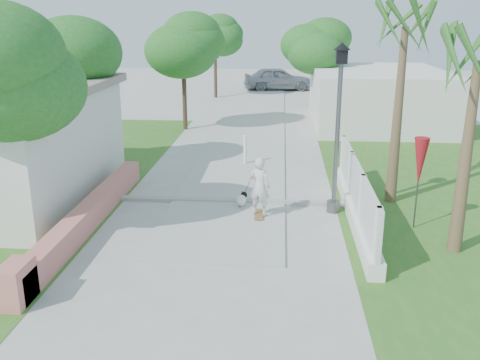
# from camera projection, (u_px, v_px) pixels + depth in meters

# --- Properties ---
(ground) EXTENTS (90.00, 90.00, 0.00)m
(ground) POSITION_uv_depth(u_px,v_px,m) (195.00, 317.00, 9.41)
(ground) COLOR #B7B7B2
(ground) RESTS_ON ground
(path_strip) EXTENTS (3.20, 36.00, 0.06)m
(path_strip) POSITION_uv_depth(u_px,v_px,m) (254.00, 114.00, 28.45)
(path_strip) COLOR #B7B7B2
(path_strip) RESTS_ON ground
(curb) EXTENTS (6.50, 0.25, 0.10)m
(curb) POSITION_uv_depth(u_px,v_px,m) (228.00, 201.00, 15.11)
(curb) COLOR #999993
(curb) RESTS_ON ground
(grass_left) EXTENTS (8.00, 20.00, 0.01)m
(grass_left) POSITION_uv_depth(u_px,v_px,m) (23.00, 176.00, 17.55)
(grass_left) COLOR #316921
(grass_left) RESTS_ON ground
(grass_right) EXTENTS (8.00, 20.00, 0.01)m
(grass_right) POSITION_uv_depth(u_px,v_px,m) (460.00, 187.00, 16.51)
(grass_right) COLOR #316921
(grass_right) RESTS_ON ground
(pink_wall) EXTENTS (0.45, 8.20, 0.80)m
(pink_wall) POSITION_uv_depth(u_px,v_px,m) (83.00, 221.00, 12.95)
(pink_wall) COLOR #C76C66
(pink_wall) RESTS_ON ground
(lattice_fence) EXTENTS (0.35, 7.00, 1.50)m
(lattice_fence) POSITION_uv_depth(u_px,v_px,m) (355.00, 199.00, 13.76)
(lattice_fence) COLOR white
(lattice_fence) RESTS_ON ground
(building_right) EXTENTS (6.00, 8.00, 2.60)m
(building_right) POSITION_uv_depth(u_px,v_px,m) (377.00, 97.00, 25.72)
(building_right) COLOR silver
(building_right) RESTS_ON ground
(street_lamp) EXTENTS (0.44, 0.44, 4.44)m
(street_lamp) POSITION_uv_depth(u_px,v_px,m) (338.00, 123.00, 13.72)
(street_lamp) COLOR #59595E
(street_lamp) RESTS_ON ground
(bollard) EXTENTS (0.14, 0.14, 1.09)m
(bollard) POSITION_uv_depth(u_px,v_px,m) (245.00, 149.00, 18.75)
(bollard) COLOR white
(bollard) RESTS_ON ground
(patio_umbrella) EXTENTS (0.36, 0.36, 2.30)m
(patio_umbrella) POSITION_uv_depth(u_px,v_px,m) (420.00, 163.00, 12.84)
(patio_umbrella) COLOR #59595E
(patio_umbrella) RESTS_ON ground
(tree_left_near) EXTENTS (3.60, 3.60, 5.28)m
(tree_left_near) POSITION_uv_depth(u_px,v_px,m) (5.00, 77.00, 11.45)
(tree_left_near) COLOR #4C3826
(tree_left_near) RESTS_ON ground
(tree_left_mid) EXTENTS (3.20, 3.20, 4.85)m
(tree_left_mid) POSITION_uv_depth(u_px,v_px,m) (63.00, 67.00, 16.86)
(tree_left_mid) COLOR #4C3826
(tree_left_mid) RESTS_ON ground
(tree_path_left) EXTENTS (3.40, 3.40, 5.23)m
(tree_path_left) POSITION_uv_depth(u_px,v_px,m) (183.00, 45.00, 23.72)
(tree_path_left) COLOR #4C3826
(tree_path_left) RESTS_ON ground
(tree_path_right) EXTENTS (3.00, 3.00, 4.79)m
(tree_path_right) POSITION_uv_depth(u_px,v_px,m) (318.00, 47.00, 27.16)
(tree_path_right) COLOR #4C3826
(tree_path_right) RESTS_ON ground
(tree_path_far) EXTENTS (3.20, 3.20, 5.17)m
(tree_path_far) POSITION_uv_depth(u_px,v_px,m) (215.00, 36.00, 33.23)
(tree_path_far) COLOR #4C3826
(tree_path_far) RESTS_ON ground
(palm_far) EXTENTS (1.80, 1.80, 5.30)m
(palm_far) POSITION_uv_depth(u_px,v_px,m) (404.00, 39.00, 13.93)
(palm_far) COLOR brown
(palm_far) RESTS_ON ground
(palm_near) EXTENTS (1.80, 1.80, 4.70)m
(palm_near) POSITION_uv_depth(u_px,v_px,m) (477.00, 73.00, 10.89)
(palm_near) COLOR brown
(palm_near) RESTS_ON ground
(skateboarder) EXTENTS (0.85, 1.33, 1.62)m
(skateboarder) POSITION_uv_depth(u_px,v_px,m) (254.00, 187.00, 13.98)
(skateboarder) COLOR olive
(skateboarder) RESTS_ON ground
(dog) EXTENTS (0.37, 0.59, 0.41)m
(dog) POSITION_uv_depth(u_px,v_px,m) (242.00, 199.00, 14.70)
(dog) COLOR white
(dog) RESTS_ON ground
(parked_car) EXTENTS (4.96, 2.61, 1.61)m
(parked_car) POSITION_uv_depth(u_px,v_px,m) (278.00, 79.00, 37.42)
(parked_car) COLOR #ACAFB4
(parked_car) RESTS_ON ground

